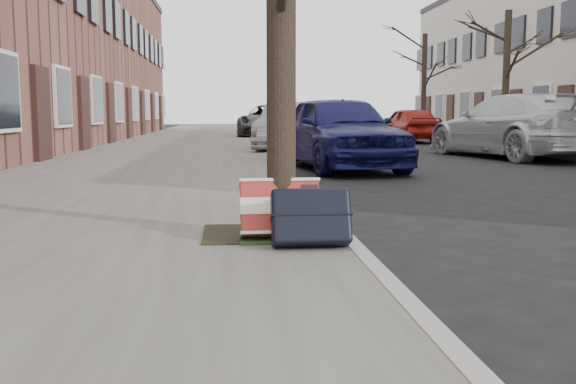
{
  "coord_description": "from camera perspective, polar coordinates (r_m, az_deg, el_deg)",
  "views": [
    {
      "loc": [
        -2.2,
        -4.06,
        1.13
      ],
      "look_at": [
        -1.76,
        0.8,
        0.52
      ],
      "focal_mm": 40.0,
      "sensor_mm": 36.0,
      "label": 1
    }
  ],
  "objects": [
    {
      "name": "car_near_back",
      "position": [
        28.53,
        -1.55,
        6.29
      ],
      "size": [
        3.29,
        5.66,
        1.48
      ],
      "primitive_type": "imported",
      "rotation": [
        0.0,
        0.0,
        -0.16
      ],
      "color": "#3D3C41",
      "rests_on": "ground"
    },
    {
      "name": "far_sidewalk",
      "position": [
        21.55,
        22.48,
        3.7
      ],
      "size": [
        4.0,
        70.0,
        0.12
      ],
      "primitive_type": "cube",
      "color": "slate",
      "rests_on": "ground"
    },
    {
      "name": "car_far_back",
      "position": [
        25.21,
        10.67,
        5.91
      ],
      "size": [
        1.8,
        4.02,
        1.34
      ],
      "primitive_type": "imported",
      "rotation": [
        0.0,
        0.0,
        3.2
      ],
      "color": "maroon",
      "rests_on": "ground"
    },
    {
      "name": "dirt_patch",
      "position": [
        5.36,
        -2.98,
        -3.69
      ],
      "size": [
        0.85,
        0.85,
        0.02
      ],
      "primitive_type": "cube",
      "color": "black",
      "rests_on": "near_sidewalk"
    },
    {
      "name": "suitcase_red",
      "position": [
        5.13,
        -0.72,
        -1.52
      ],
      "size": [
        0.63,
        0.35,
        0.48
      ],
      "primitive_type": "cube",
      "rotation": [
        -0.42,
        0.0,
        0.01
      ],
      "color": "maroon",
      "rests_on": "near_sidewalk"
    },
    {
      "name": "tree_far_b",
      "position": [
        23.34,
        18.81,
        9.66
      ],
      "size": [
        0.24,
        0.24,
        4.43
      ],
      "primitive_type": "cylinder",
      "color": "black",
      "rests_on": "far_sidewalk"
    },
    {
      "name": "car_near_mid",
      "position": [
        18.28,
        0.44,
        5.78
      ],
      "size": [
        2.56,
        4.59,
        1.43
      ],
      "primitive_type": "imported",
      "rotation": [
        0.0,
        0.0,
        -0.25
      ],
      "color": "#9A9DA1",
      "rests_on": "ground"
    },
    {
      "name": "near_sidewalk",
      "position": [
        19.15,
        -9.73,
        3.77
      ],
      "size": [
        5.0,
        70.0,
        0.12
      ],
      "primitive_type": "cube",
      "color": "slate",
      "rests_on": "ground"
    },
    {
      "name": "suitcase_navy",
      "position": [
        4.81,
        2.03,
        -2.21
      ],
      "size": [
        0.59,
        0.35,
        0.47
      ],
      "primitive_type": "cube",
      "rotation": [
        -0.42,
        0.0,
        -0.0
      ],
      "color": "black",
      "rests_on": "near_sidewalk"
    },
    {
      "name": "car_near_front",
      "position": [
        12.9,
        4.55,
        5.39
      ],
      "size": [
        2.42,
        4.64,
        1.51
      ],
      "primitive_type": "imported",
      "rotation": [
        0.0,
        0.0,
        0.15
      ],
      "color": "#12134C",
      "rests_on": "ground"
    },
    {
      "name": "ground",
      "position": [
        4.76,
        22.72,
        -7.2
      ],
      "size": [
        120.0,
        120.0,
        0.0
      ],
      "primitive_type": "plane",
      "color": "black",
      "rests_on": "ground"
    },
    {
      "name": "tree_far_c",
      "position": [
        32.07,
        11.99,
        9.37
      ],
      "size": [
        0.24,
        0.24,
        4.76
      ],
      "primitive_type": "cylinder",
      "color": "black",
      "rests_on": "far_sidewalk"
    },
    {
      "name": "car_far_front",
      "position": [
        17.03,
        19.39,
        5.53
      ],
      "size": [
        3.18,
        5.76,
        1.58
      ],
      "primitive_type": "imported",
      "rotation": [
        0.0,
        0.0,
        3.33
      ],
      "color": "#B6BBBF",
      "rests_on": "ground"
    }
  ]
}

